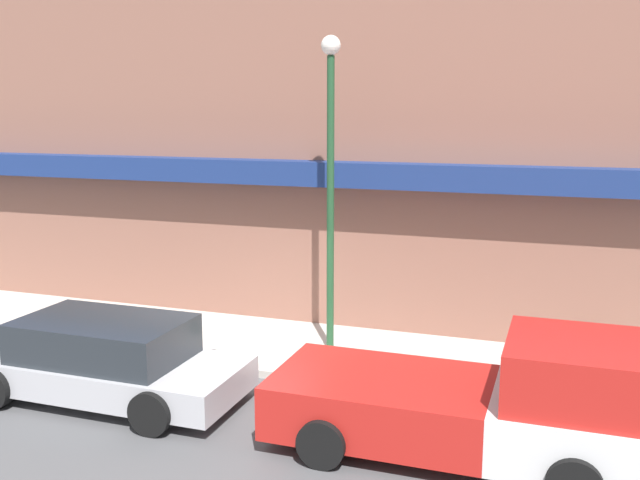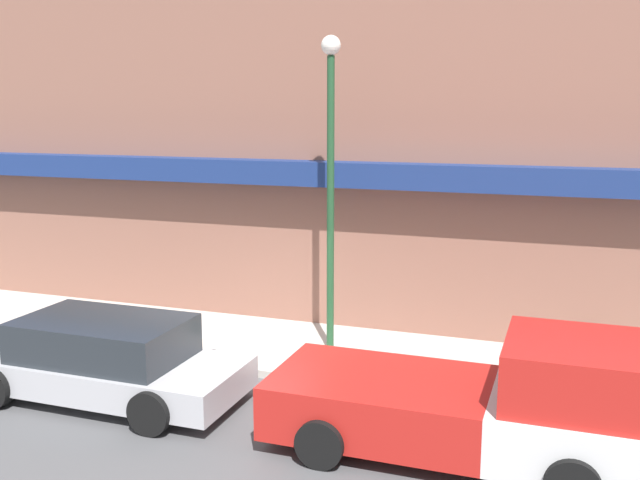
{
  "view_description": "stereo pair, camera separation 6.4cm",
  "coord_description": "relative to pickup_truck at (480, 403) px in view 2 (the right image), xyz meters",
  "views": [
    {
      "loc": [
        5.36,
        -11.03,
        4.73
      ],
      "look_at": [
        1.08,
        1.21,
        2.34
      ],
      "focal_mm": 40.0,
      "sensor_mm": 36.0,
      "label": 1
    },
    {
      "loc": [
        5.42,
        -11.01,
        4.73
      ],
      "look_at": [
        1.08,
        1.21,
        2.34
      ],
      "focal_mm": 40.0,
      "sensor_mm": 36.0,
      "label": 2
    }
  ],
  "objects": [
    {
      "name": "pickup_truck",
      "position": [
        0.0,
        0.0,
        0.0
      ],
      "size": [
        5.13,
        2.26,
        1.79
      ],
      "rotation": [
        0.0,
        0.0,
        0.03
      ],
      "color": "silver",
      "rests_on": "ground"
    },
    {
      "name": "ground_plane",
      "position": [
        -4.42,
        1.65,
        -0.78
      ],
      "size": [
        80.0,
        80.0,
        0.0
      ],
      "primitive_type": "plane",
      "color": "#4C4C4F"
    },
    {
      "name": "fire_hydrant",
      "position": [
        -5.82,
        2.04,
        -0.33
      ],
      "size": [
        0.17,
        0.17,
        0.61
      ],
      "color": "red",
      "rests_on": "sidewalk"
    },
    {
      "name": "parked_car",
      "position": [
        -6.1,
        -0.0,
        -0.11
      ],
      "size": [
        4.69,
        2.09,
        1.36
      ],
      "rotation": [
        0.0,
        0.0,
        0.03
      ],
      "color": "#ADADB2",
      "rests_on": "ground"
    },
    {
      "name": "sidewalk",
      "position": [
        -4.42,
        3.17,
        -0.71
      ],
      "size": [
        36.0,
        3.04,
        0.14
      ],
      "color": "#B7B2A8",
      "rests_on": "ground"
    },
    {
      "name": "building",
      "position": [
        -4.4,
        6.17,
        4.98
      ],
      "size": [
        19.8,
        3.8,
        11.55
      ],
      "color": "brown",
      "rests_on": "ground"
    },
    {
      "name": "street_lamp",
      "position": [
        -3.26,
        3.21,
        3.02
      ],
      "size": [
        0.36,
        0.36,
        5.9
      ],
      "color": "#1E4728",
      "rests_on": "sidewalk"
    }
  ]
}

